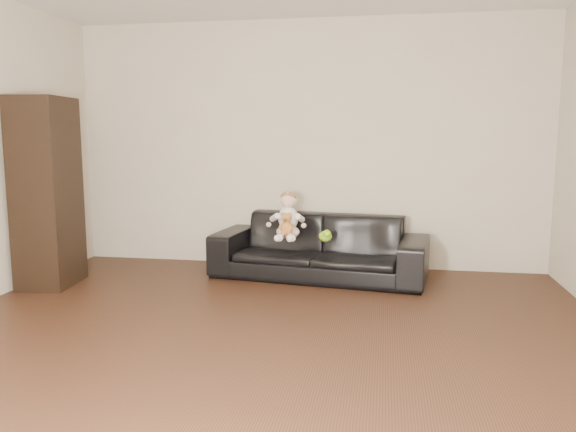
% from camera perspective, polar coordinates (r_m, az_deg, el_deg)
% --- Properties ---
extents(floor, '(5.50, 5.50, 0.00)m').
position_cam_1_polar(floor, '(3.59, -4.54, -14.90)').
color(floor, '#371F13').
rests_on(floor, ground).
extents(wall_back, '(5.00, 0.00, 5.00)m').
position_cam_1_polar(wall_back, '(6.00, 1.85, 7.22)').
color(wall_back, beige).
rests_on(wall_back, ground).
extents(sofa, '(2.18, 1.09, 0.61)m').
position_cam_1_polar(sofa, '(5.59, 3.19, -3.14)').
color(sofa, black).
rests_on(sofa, floor).
extents(cabinet, '(0.50, 0.64, 1.75)m').
position_cam_1_polar(cabinet, '(5.68, -23.28, 2.19)').
color(cabinet, black).
rests_on(cabinet, floor).
extents(shelf_item, '(0.20, 0.27, 0.28)m').
position_cam_1_polar(shelf_item, '(5.64, -23.34, 6.17)').
color(shelf_item, silver).
rests_on(shelf_item, cabinet).
extents(baby, '(0.33, 0.40, 0.46)m').
position_cam_1_polar(baby, '(5.47, -0.02, -0.20)').
color(baby, '#F8D2D1').
rests_on(baby, sofa).
extents(teddy_bear, '(0.12, 0.12, 0.22)m').
position_cam_1_polar(teddy_bear, '(5.34, -0.17, -0.86)').
color(teddy_bear, '#B77334').
rests_on(teddy_bear, sofa).
extents(toy_green, '(0.14, 0.16, 0.11)m').
position_cam_1_polar(toy_green, '(5.33, 3.83, -2.07)').
color(toy_green, '#7FCA17').
rests_on(toy_green, sofa).
extents(toy_rattle, '(0.09, 0.09, 0.07)m').
position_cam_1_polar(toy_rattle, '(5.36, 3.53, -2.20)').
color(toy_rattle, red).
rests_on(toy_rattle, sofa).
extents(toy_blue_disc, '(0.15, 0.15, 0.02)m').
position_cam_1_polar(toy_blue_disc, '(5.43, 3.83, -2.36)').
color(toy_blue_disc, blue).
rests_on(toy_blue_disc, sofa).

